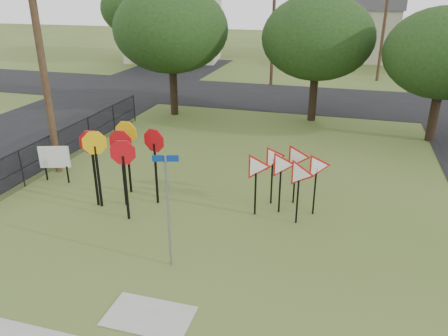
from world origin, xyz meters
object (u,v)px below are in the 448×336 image
at_px(street_name_sign, 168,205).
at_px(info_board, 55,158).
at_px(stop_sign_cluster, 119,151).
at_px(yield_sign_cluster, 287,167).

xyz_separation_m(street_name_sign, info_board, (-6.40, 3.93, -0.86)).
height_order(street_name_sign, info_board, street_name_sign).
relative_size(street_name_sign, stop_sign_cluster, 1.17).
height_order(street_name_sign, yield_sign_cluster, street_name_sign).
bearing_deg(street_name_sign, info_board, 148.44).
bearing_deg(stop_sign_cluster, info_board, 163.00).
height_order(stop_sign_cluster, info_board, stop_sign_cluster).
bearing_deg(yield_sign_cluster, info_board, -179.99).
bearing_deg(street_name_sign, yield_sign_cluster, 57.46).
height_order(stop_sign_cluster, yield_sign_cluster, stop_sign_cluster).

